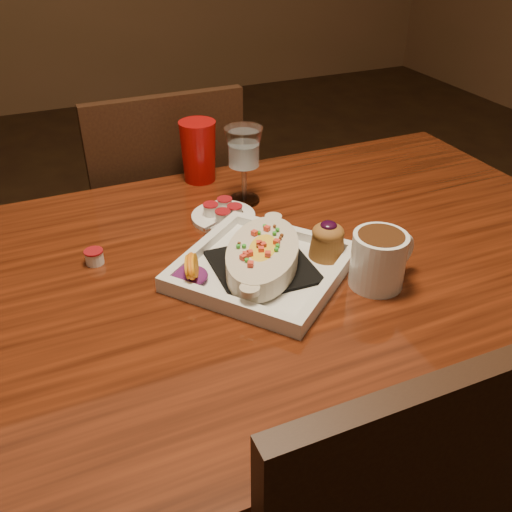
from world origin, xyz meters
name	(u,v)px	position (x,y,z in m)	size (l,w,h in m)	color
floor	(249,511)	(0.00, 0.00, 0.00)	(7.00, 7.00, 0.00)	#312110
table	(246,310)	(0.00, 0.00, 0.65)	(1.50, 0.90, 0.75)	maroon
chair_far	(164,227)	(0.00, 0.63, 0.51)	(0.42, 0.42, 0.93)	black
plate	(268,259)	(0.03, -0.03, 0.78)	(0.39, 0.39, 0.08)	white
coffee_mug	(380,257)	(0.20, -0.14, 0.80)	(0.13, 0.10, 0.10)	white
goblet	(244,152)	(0.10, 0.25, 0.87)	(0.08, 0.08, 0.17)	silver
saucer	(223,215)	(0.03, 0.19, 0.76)	(0.14, 0.14, 0.09)	white
creamer_loose	(94,257)	(-0.25, 0.13, 0.76)	(0.04, 0.04, 0.03)	white
red_tumbler	(199,152)	(0.05, 0.40, 0.82)	(0.09, 0.09, 0.14)	#A20B0B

